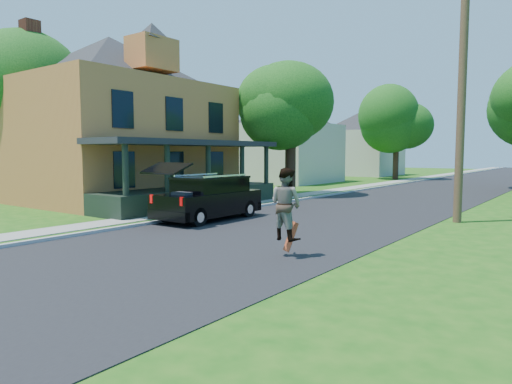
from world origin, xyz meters
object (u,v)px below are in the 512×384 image
Objects in this scene: black_suv at (208,198)px; utility_pole_near at (462,92)px; tree_house_side at (35,87)px; skateboarder at (286,204)px.

black_suv is 9.95m from utility_pole_near.
utility_pole_near reaches higher than black_suv.
tree_house_side is (-13.99, 0.87, 5.41)m from black_suv.
black_suv is 2.71× the size of skateboarder.
tree_house_side is 1.05× the size of utility_pole_near.
tree_house_side is at bearing 175.39° from black_suv.
tree_house_side is (-19.69, 4.30, 4.96)m from skateboarder.
tree_house_side is 22.13m from utility_pole_near.
utility_pole_near is (7.70, 4.99, 3.85)m from black_suv.
skateboarder is 0.18× the size of tree_house_side.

